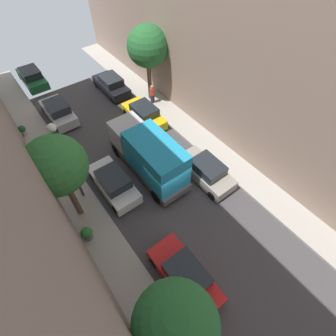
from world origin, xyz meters
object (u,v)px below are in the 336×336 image
(parked_car_right_3, at_px, (111,85))
(potted_plant_0, at_px, (87,234))
(parked_car_right_2, at_px, (144,115))
(delivery_truck, at_px, (149,155))
(parked_car_left_3, at_px, (114,183))
(lamp_post, at_px, (64,154))
(parked_car_left_4, at_px, (58,111))
(pedestrian, at_px, (152,94))
(parked_car_left_2, at_px, (185,276))
(street_tree_0, at_px, (175,326))
(street_tree_2, at_px, (56,166))
(parked_car_right_1, at_px, (206,171))
(parked_car_left_5, at_px, (32,77))
(potted_plant_4, at_px, (22,130))
(street_tree_1, at_px, (147,47))

(parked_car_right_3, height_order, potted_plant_0, parked_car_right_3)
(parked_car_right_2, height_order, delivery_truck, delivery_truck)
(parked_car_left_3, xyz_separation_m, potted_plant_0, (-2.91, -2.11, -0.07))
(parked_car_left_3, bearing_deg, lamp_post, 158.01)
(parked_car_left_4, relative_size, potted_plant_0, 4.58)
(pedestrian, bearing_deg, parked_car_left_2, -118.93)
(street_tree_0, bearing_deg, street_tree_2, 93.39)
(parked_car_right_1, xyz_separation_m, street_tree_2, (-7.98, 2.58, 3.87))
(parked_car_right_3, bearing_deg, parked_car_left_5, 133.58)
(parked_car_left_2, relative_size, parked_car_right_3, 1.00)
(parked_car_left_5, xyz_separation_m, parked_car_right_3, (5.40, -5.68, 0.00))
(parked_car_left_2, xyz_separation_m, delivery_truck, (2.70, 7.00, 1.07))
(street_tree_0, bearing_deg, delivery_truck, 61.25)
(parked_car_left_4, height_order, potted_plant_0, parked_car_left_4)
(pedestrian, height_order, potted_plant_4, pedestrian)
(street_tree_2, relative_size, potted_plant_0, 6.56)
(parked_car_left_2, xyz_separation_m, street_tree_0, (-2.07, -1.69, 3.65))
(parked_car_right_2, distance_m, delivery_truck, 5.54)
(parked_car_left_5, bearing_deg, street_tree_1, -49.08)
(parked_car_right_1, relative_size, parked_car_right_2, 1.00)
(parked_car_left_4, relative_size, street_tree_2, 0.70)
(potted_plant_0, bearing_deg, delivery_truck, 18.94)
(parked_car_left_5, height_order, parked_car_right_1, same)
(parked_car_left_4, distance_m, parked_car_right_2, 7.11)
(pedestrian, bearing_deg, parked_car_right_1, -102.14)
(parked_car_left_5, distance_m, delivery_truck, 16.05)
(delivery_truck, height_order, lamp_post, lamp_post)
(street_tree_1, bearing_deg, parked_car_right_2, -133.93)
(parked_car_right_3, bearing_deg, potted_plant_0, -124.62)
(parked_car_right_2, relative_size, street_tree_1, 0.67)
(parked_car_right_1, bearing_deg, street_tree_1, 77.16)
(parked_car_left_3, xyz_separation_m, street_tree_2, (-2.58, -0.30, 3.87))
(parked_car_left_4, xyz_separation_m, parked_car_right_3, (5.40, 0.78, 0.00))
(parked_car_left_2, distance_m, parked_car_left_4, 16.34)
(parked_car_left_3, bearing_deg, street_tree_0, -103.13)
(parked_car_right_1, height_order, parked_car_right_3, same)
(parked_car_left_4, height_order, street_tree_1, street_tree_1)
(street_tree_0, bearing_deg, parked_car_right_1, 38.77)
(parked_car_left_4, xyz_separation_m, lamp_post, (-1.90, -8.38, 3.32))
(parked_car_right_3, bearing_deg, street_tree_1, -54.53)
(parked_car_left_3, height_order, pedestrian, pedestrian)
(parked_car_right_2, relative_size, lamp_post, 0.70)
(parked_car_right_1, distance_m, potted_plant_4, 14.37)
(parked_car_right_3, relative_size, potted_plant_0, 4.58)
(parked_car_left_4, relative_size, delivery_truck, 0.64)
(parked_car_right_3, bearing_deg, parked_car_right_1, -90.00)
(street_tree_0, relative_size, street_tree_1, 0.92)
(parked_car_left_3, height_order, parked_car_right_3, same)
(parked_car_left_4, bearing_deg, parked_car_left_2, -90.00)
(delivery_truck, distance_m, street_tree_2, 5.98)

